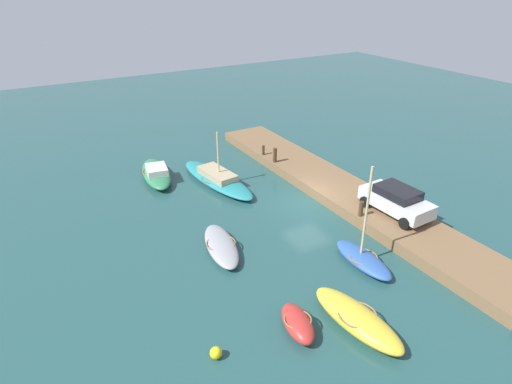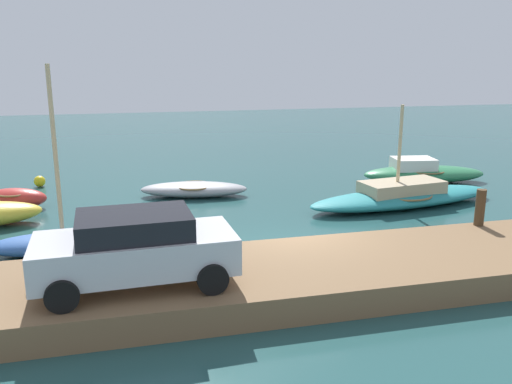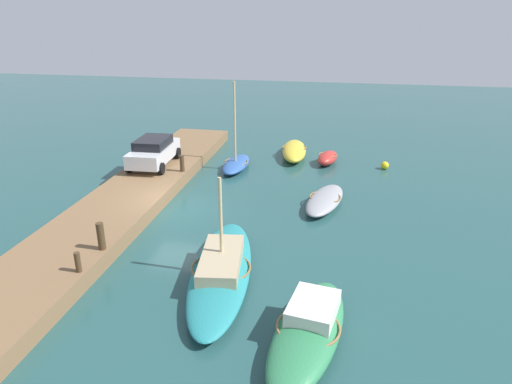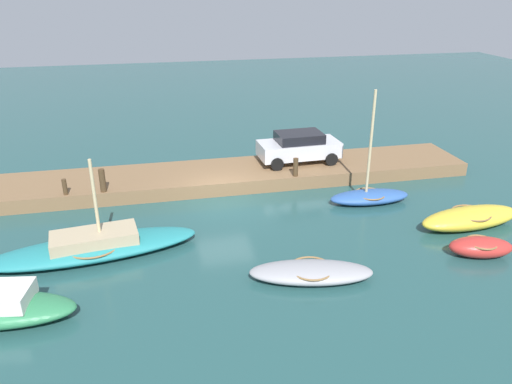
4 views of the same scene
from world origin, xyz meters
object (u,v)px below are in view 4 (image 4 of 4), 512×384
object	(u,v)px
mooring_post_mid_east	(65,187)
sailboat_teal	(94,246)
rowboat_yellow	(470,218)
mooring_post_west	(296,167)
dinghy_red	(481,247)
rowboat_blue	(370,196)
rowboat_grey	(311,272)
mooring_post_mid_west	(102,180)
parked_car	(299,147)

from	to	relation	value
mooring_post_mid_east	sailboat_teal	bearing A→B (deg)	107.95
sailboat_teal	rowboat_yellow	bearing A→B (deg)	168.86
sailboat_teal	mooring_post_west	world-z (taller)	sailboat_teal
mooring_post_mid_east	dinghy_red	bearing A→B (deg)	153.48
rowboat_blue	mooring_post_mid_east	bearing A→B (deg)	-8.32
mooring_post_west	mooring_post_mid_east	size ratio (longest dim) A/B	1.23
sailboat_teal	rowboat_grey	bearing A→B (deg)	148.28
mooring_post_mid_west	rowboat_grey	bearing A→B (deg)	132.49
rowboat_grey	dinghy_red	distance (m)	6.51
mooring_post_mid_east	rowboat_grey	bearing A→B (deg)	138.29
mooring_post_mid_west	rowboat_blue	bearing A→B (deg)	168.68
rowboat_grey	mooring_post_mid_east	distance (m)	11.69
sailboat_teal	parked_car	distance (m)	11.68
dinghy_red	parked_car	xyz separation A→B (m)	(4.05, -9.48, 1.09)
sailboat_teal	parked_car	size ratio (longest dim) A/B	1.88
rowboat_yellow	mooring_post_west	bearing A→B (deg)	-48.46
sailboat_teal	rowboat_blue	distance (m)	11.98
rowboat_yellow	mooring_post_mid_east	world-z (taller)	mooring_post_mid_east
rowboat_blue	mooring_post_west	size ratio (longest dim) A/B	5.81
dinghy_red	mooring_post_mid_east	bearing A→B (deg)	-13.53
rowboat_grey	dinghy_red	bearing A→B (deg)	-166.60
rowboat_grey	parked_car	bearing A→B (deg)	-92.37
rowboat_grey	rowboat_yellow	bearing A→B (deg)	-150.89
dinghy_red	parked_car	bearing A→B (deg)	-53.87
rowboat_yellow	parked_car	size ratio (longest dim) A/B	1.10
mooring_post_mid_east	mooring_post_mid_west	bearing A→B (deg)	180.00
rowboat_yellow	mooring_post_mid_west	xyz separation A→B (m)	(14.64, -5.43, 0.76)
sailboat_teal	mooring_post_mid_east	distance (m)	4.80
rowboat_blue	mooring_post_west	xyz separation A→B (m)	(2.80, -2.33, 0.74)
rowboat_grey	parked_car	distance (m)	10.03
rowboat_grey	sailboat_teal	bearing A→B (deg)	-12.18
rowboat_grey	rowboat_blue	bearing A→B (deg)	-117.93
sailboat_teal	mooring_post_mid_east	world-z (taller)	sailboat_teal
sailboat_teal	rowboat_yellow	size ratio (longest dim) A/B	1.70
sailboat_teal	rowboat_blue	xyz separation A→B (m)	(-11.78, -2.20, -0.03)
rowboat_yellow	rowboat_blue	bearing A→B (deg)	-51.28
rowboat_grey	mooring_post_mid_west	distance (m)	10.57
sailboat_teal	rowboat_grey	size ratio (longest dim) A/B	1.78
rowboat_grey	mooring_post_mid_west	xyz separation A→B (m)	(7.11, -7.76, 0.88)
rowboat_grey	mooring_post_west	bearing A→B (deg)	-90.70
mooring_post_west	mooring_post_mid_east	xyz separation A→B (m)	(10.45, 0.00, -0.08)
rowboat_grey	rowboat_blue	xyz separation A→B (m)	(-4.53, -5.43, 0.06)
rowboat_grey	mooring_post_mid_east	size ratio (longest dim) A/B	6.11
rowboat_yellow	dinghy_red	xyz separation A→B (m)	(1.02, 2.16, -0.03)
mooring_post_west	rowboat_grey	bearing A→B (deg)	77.40
sailboat_teal	rowboat_grey	xyz separation A→B (m)	(-7.24, 3.24, -0.09)
rowboat_yellow	sailboat_teal	bearing A→B (deg)	-8.81
rowboat_grey	dinghy_red	xyz separation A→B (m)	(-6.50, -0.17, 0.09)
dinghy_red	rowboat_grey	bearing A→B (deg)	14.49
rowboat_blue	sailboat_teal	bearing A→B (deg)	12.23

